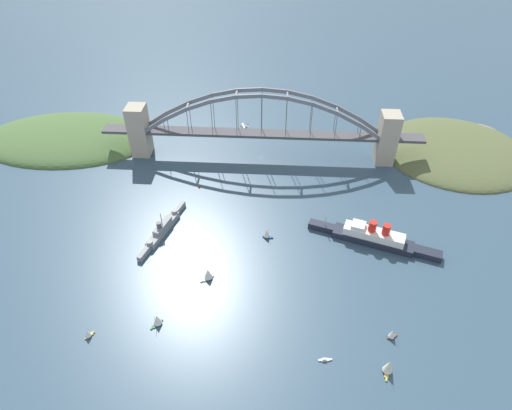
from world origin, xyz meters
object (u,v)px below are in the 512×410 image
object	(u,v)px
small_boat_1	(88,333)
small_boat_6	(392,334)
small_boat_2	(208,274)
small_boat_0	(157,320)
naval_cruiser	(163,229)
small_boat_4	(389,366)
harbor_arch_bridge	(261,132)
channel_marker_buoy	(199,187)
ocean_liner	(374,237)
seaplane_taxiing_near_bridge	(244,127)
small_boat_5	(325,360)
small_boat_3	(267,233)

from	to	relation	value
small_boat_1	small_boat_6	distance (m)	175.97
small_boat_2	small_boat_0	bearing A→B (deg)	56.03
naval_cruiser	small_boat_4	size ratio (longest dim) A/B	5.63
harbor_arch_bridge	channel_marker_buoy	bearing A→B (deg)	45.35
ocean_liner	harbor_arch_bridge	bearing A→B (deg)	-51.26
small_boat_0	ocean_liner	bearing A→B (deg)	-150.54
seaplane_taxiing_near_bridge	small_boat_0	distance (m)	239.13
channel_marker_buoy	small_boat_5	bearing A→B (deg)	121.91
small_boat_5	naval_cruiser	bearing A→B (deg)	-40.72
small_boat_2	channel_marker_buoy	world-z (taller)	small_boat_2
seaplane_taxiing_near_bridge	small_boat_2	distance (m)	200.05
small_boat_6	channel_marker_buoy	distance (m)	191.71
small_boat_3	small_boat_5	world-z (taller)	small_boat_3
ocean_liner	channel_marker_buoy	distance (m)	147.25
channel_marker_buoy	small_boat_1	bearing A→B (deg)	74.38
small_boat_4	small_boat_5	bearing A→B (deg)	-7.94
harbor_arch_bridge	seaplane_taxiing_near_bridge	xyz separation A→B (m)	(19.94, -51.48, -23.71)
small_boat_0	small_boat_5	bearing A→B (deg)	169.59
small_boat_0	harbor_arch_bridge	bearing A→B (deg)	-105.75
naval_cruiser	small_boat_3	xyz separation A→B (m)	(-76.92, 0.98, 0.76)
small_boat_3	small_boat_5	xyz separation A→B (m)	(-36.38, 96.55, -3.34)
naval_cruiser	small_boat_4	xyz separation A→B (m)	(-146.57, 102.17, 2.05)
small_boat_6	small_boat_2	bearing A→B (deg)	-18.71
small_boat_1	ocean_liner	bearing A→B (deg)	-153.18
small_boat_0	small_boat_1	size ratio (longest dim) A/B	1.28
naval_cruiser	small_boat_6	world-z (taller)	naval_cruiser
ocean_liner	naval_cruiser	size ratio (longest dim) A/B	1.45
small_boat_4	small_boat_6	bearing A→B (deg)	-105.69
channel_marker_buoy	harbor_arch_bridge	bearing A→B (deg)	-134.65
small_boat_0	small_boat_6	xyz separation A→B (m)	(-137.47, 1.08, -0.47)
small_boat_3	small_boat_5	bearing A→B (deg)	110.65
harbor_arch_bridge	small_boat_4	distance (m)	223.57
harbor_arch_bridge	small_boat_0	distance (m)	193.87
small_boat_1	small_boat_3	distance (m)	134.29
small_boat_0	small_boat_1	xyz separation A→B (m)	(38.21, 11.14, -0.91)
small_boat_3	small_boat_2	bearing A→B (deg)	48.42
small_boat_1	naval_cruiser	bearing A→B (deg)	-104.27
small_boat_6	channel_marker_buoy	bearing A→B (deg)	-45.33
small_boat_4	small_boat_0	bearing A→B (deg)	-9.79
small_boat_1	small_boat_4	world-z (taller)	small_boat_4
seaplane_taxiing_near_bridge	small_boat_3	size ratio (longest dim) A/B	1.34
ocean_liner	small_boat_4	distance (m)	101.06
small_boat_6	small_boat_1	bearing A→B (deg)	3.28
small_boat_2	small_boat_3	distance (m)	55.48
ocean_liner	small_boat_5	size ratio (longest dim) A/B	11.80
harbor_arch_bridge	small_boat_4	size ratio (longest dim) A/B	25.10
small_boat_5	small_boat_2	bearing A→B (deg)	-36.95
small_boat_0	small_boat_6	world-z (taller)	small_boat_0
ocean_liner	channel_marker_buoy	size ratio (longest dim) A/B	33.58
small_boat_4	naval_cruiser	bearing A→B (deg)	-34.88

